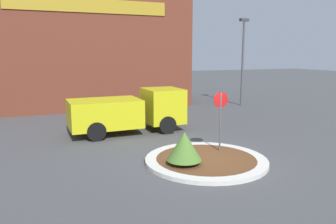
# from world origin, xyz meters

# --- Properties ---
(ground_plane) EXTENTS (120.00, 120.00, 0.00)m
(ground_plane) POSITION_xyz_m (0.00, 0.00, 0.00)
(ground_plane) COLOR #474749
(traffic_island) EXTENTS (4.54, 4.54, 0.15)m
(traffic_island) POSITION_xyz_m (0.00, 0.00, 0.07)
(traffic_island) COLOR beige
(traffic_island) RESTS_ON ground_plane
(stop_sign) EXTENTS (0.62, 0.07, 2.53)m
(stop_sign) POSITION_xyz_m (0.98, 0.68, 1.72)
(stop_sign) COLOR #4C4C51
(stop_sign) RESTS_ON ground_plane
(island_shrub) EXTENTS (1.23, 1.23, 1.16)m
(island_shrub) POSITION_xyz_m (-1.03, -0.29, 0.81)
(island_shrub) COLOR brown
(island_shrub) RESTS_ON traffic_island
(utility_truck) EXTENTS (5.79, 2.41, 2.18)m
(utility_truck) POSITION_xyz_m (-1.43, 5.61, 1.13)
(utility_truck) COLOR gold
(utility_truck) RESTS_ON ground_plane
(storefront_building) EXTENTS (15.07, 6.07, 7.91)m
(storefront_building) POSITION_xyz_m (-2.13, 15.42, 3.96)
(storefront_building) COLOR brown
(storefront_building) RESTS_ON ground_plane
(light_pole) EXTENTS (0.70, 0.30, 6.58)m
(light_pole) POSITION_xyz_m (9.04, 11.07, 3.85)
(light_pole) COLOR #4C4C51
(light_pole) RESTS_ON ground_plane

